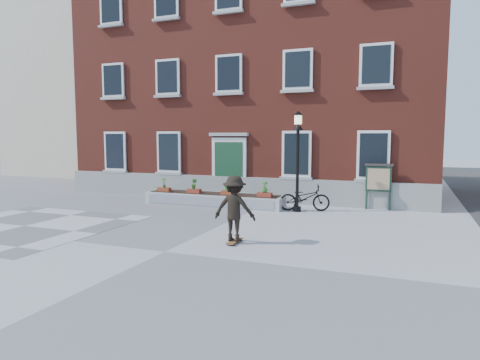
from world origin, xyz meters
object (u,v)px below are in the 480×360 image
at_px(bicycle, 305,198).
at_px(notice_board, 379,179).
at_px(skateboarder, 235,208).
at_px(lamp_post, 298,147).

relative_size(bicycle, notice_board, 1.06).
relative_size(notice_board, skateboarder, 0.99).
distance_m(bicycle, notice_board, 3.11).
height_order(bicycle, skateboarder, skateboarder).
distance_m(lamp_post, notice_board, 3.59).
bearing_deg(notice_board, skateboarder, -114.87).
bearing_deg(skateboarder, notice_board, 65.13).
bearing_deg(skateboarder, lamp_post, 86.09).
height_order(lamp_post, notice_board, lamp_post).
xyz_separation_m(lamp_post, notice_board, (2.94, 1.61, -1.28)).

